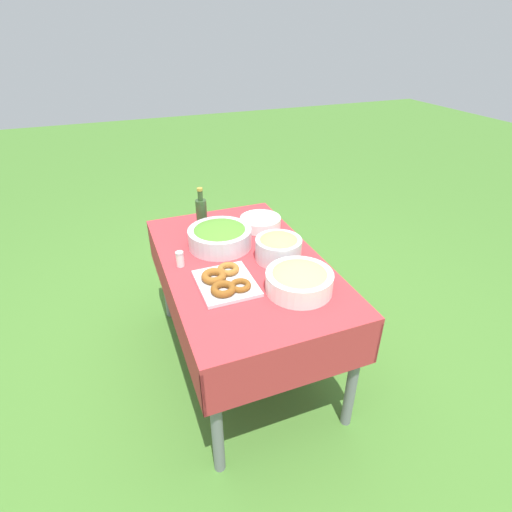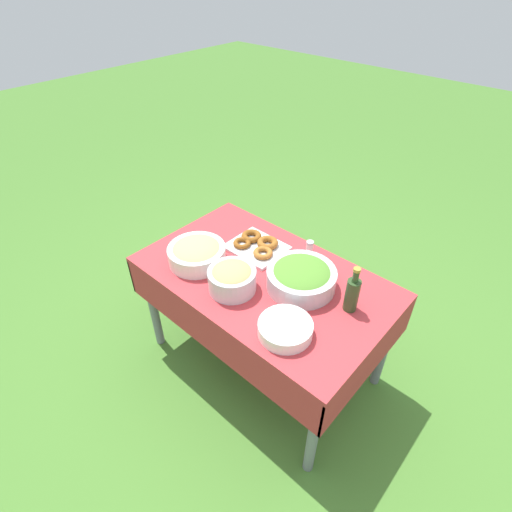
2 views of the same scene
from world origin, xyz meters
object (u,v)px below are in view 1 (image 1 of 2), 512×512
Objects in this scene: donut_platter at (225,281)px; olive_oil_bottle at (201,212)px; salad_bowl at (220,236)px; plate_stack at (260,222)px; bread_bowl at (278,247)px; pasta_bowl at (299,279)px.

olive_oil_bottle reaches higher than donut_platter.
olive_oil_bottle reaches higher than salad_bowl.
plate_stack is 1.02× the size of bread_bowl.
donut_platter is 0.35m from bread_bowl.
salad_bowl is at bearing -135.19° from bread_bowl.
salad_bowl is 1.45× the size of bread_bowl.
pasta_bowl is at bearing -6.67° from plate_stack.
donut_platter is at bearing -13.48° from salad_bowl.
olive_oil_bottle reaches higher than plate_stack.
salad_bowl reaches higher than donut_platter.
olive_oil_bottle is at bearing -162.90° from pasta_bowl.
plate_stack is at bearing 143.10° from donut_platter.
plate_stack is 0.37m from bread_bowl.
salad_bowl reaches higher than plate_stack.
plate_stack is at bearing 172.22° from bread_bowl.
plate_stack is at bearing 173.33° from pasta_bowl.
donut_platter is 1.24× the size of olive_oil_bottle.
pasta_bowl reaches higher than plate_stack.
plate_stack is (-0.65, 0.08, -0.03)m from pasta_bowl.
salad_bowl is at bearing -65.14° from plate_stack.
salad_bowl is 0.26m from olive_oil_bottle.
pasta_bowl is at bearing 62.04° from donut_platter.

